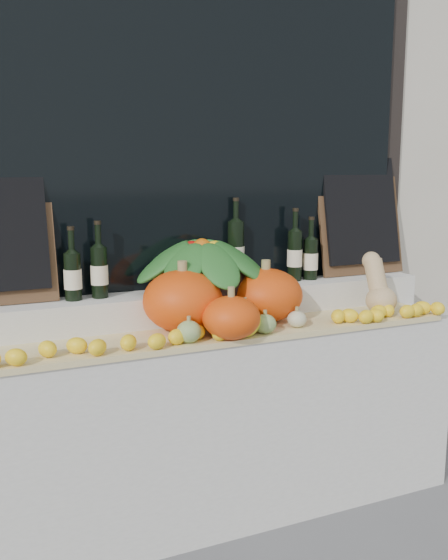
% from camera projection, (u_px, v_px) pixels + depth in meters
% --- Properties ---
extents(storefront_facade, '(7.00, 0.94, 4.50)m').
position_uv_depth(storefront_facade, '(161.00, 41.00, 3.23)').
color(storefront_facade, beige).
rests_on(storefront_facade, ground).
extents(display_sill, '(2.30, 0.55, 0.88)m').
position_uv_depth(display_sill, '(217.00, 420.00, 2.91)').
color(display_sill, silver).
rests_on(display_sill, ground).
extents(rear_tier, '(2.30, 0.25, 0.16)m').
position_uv_depth(rear_tier, '(205.00, 305.00, 2.95)').
color(rear_tier, silver).
rests_on(rear_tier, display_sill).
extents(straw_bedding, '(2.10, 0.32, 0.02)m').
position_uv_depth(straw_bedding, '(229.00, 333.00, 2.71)').
color(straw_bedding, tan).
rests_on(straw_bedding, display_sill).
extents(pumpkin_left, '(0.44, 0.44, 0.27)m').
position_uv_depth(pumpkin_left, '(183.00, 301.00, 2.68)').
color(pumpkin_left, '#E74A0C').
rests_on(pumpkin_left, straw_bedding).
extents(pumpkin_right, '(0.37, 0.37, 0.24)m').
position_uv_depth(pumpkin_right, '(266.00, 295.00, 2.86)').
color(pumpkin_right, '#E74A0C').
rests_on(pumpkin_right, straw_bedding).
extents(pumpkin_center, '(0.30, 0.30, 0.18)m').
position_uv_depth(pumpkin_center, '(231.00, 318.00, 2.57)').
color(pumpkin_center, '#E74A0C').
rests_on(pumpkin_center, straw_bedding).
extents(butternut_squash, '(0.15, 0.21, 0.29)m').
position_uv_depth(butternut_squash, '(378.00, 288.00, 3.02)').
color(butternut_squash, tan).
rests_on(butternut_squash, straw_bedding).
extents(decorative_gourds, '(0.62, 0.16, 0.17)m').
position_uv_depth(decorative_gourds, '(244.00, 323.00, 2.61)').
color(decorative_gourds, '#2C661E').
rests_on(decorative_gourds, straw_bedding).
extents(lemon_heap, '(2.20, 0.16, 0.06)m').
position_uv_depth(lemon_heap, '(240.00, 329.00, 2.61)').
color(lemon_heap, yellow).
rests_on(lemon_heap, straw_bedding).
extents(produce_bowl, '(0.68, 0.68, 0.25)m').
position_uv_depth(produce_bowl, '(202.00, 264.00, 2.89)').
color(produce_bowl, black).
rests_on(produce_bowl, rear_tier).
extents(wine_bottle_far_left, '(0.08, 0.08, 0.32)m').
position_uv_depth(wine_bottle_far_left, '(73.00, 276.00, 2.67)').
color(wine_bottle_far_left, black).
rests_on(wine_bottle_far_left, rear_tier).
extents(wine_bottle_near_left, '(0.08, 0.08, 0.34)m').
position_uv_depth(wine_bottle_near_left, '(99.00, 271.00, 2.72)').
color(wine_bottle_near_left, black).
rests_on(wine_bottle_near_left, rear_tier).
extents(wine_bottle_tall, '(0.08, 0.08, 0.42)m').
position_uv_depth(wine_bottle_tall, '(236.00, 252.00, 3.03)').
color(wine_bottle_tall, black).
rests_on(wine_bottle_tall, rear_tier).
extents(wine_bottle_near_right, '(0.08, 0.08, 0.36)m').
position_uv_depth(wine_bottle_near_right, '(295.00, 255.00, 3.12)').
color(wine_bottle_near_right, black).
rests_on(wine_bottle_near_right, rear_tier).
extents(wine_bottle_far_right, '(0.08, 0.08, 0.32)m').
position_uv_depth(wine_bottle_far_right, '(310.00, 258.00, 3.16)').
color(wine_bottle_far_right, black).
rests_on(wine_bottle_far_right, rear_tier).
extents(chalkboard_right, '(0.50, 0.15, 0.61)m').
position_uv_depth(chalkboard_right, '(360.00, 214.00, 3.30)').
color(chalkboard_right, '#4C331E').
rests_on(chalkboard_right, rear_tier).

